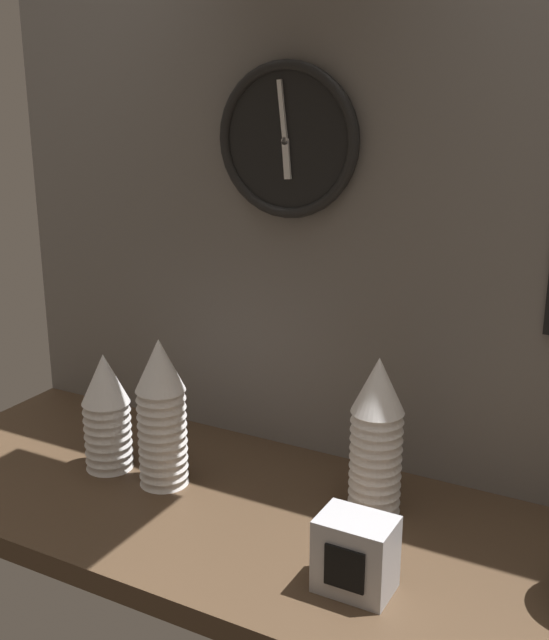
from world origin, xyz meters
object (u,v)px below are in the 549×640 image
Objects in this scene: napkin_dispenser at (356,554)px; wall_clock at (287,140)px; cup_stack_center_left at (162,413)px; cup_stack_left at (105,412)px; cup_stack_center_right at (376,436)px.

wall_clock is at bearing 130.06° from napkin_dispenser.
cup_stack_center_left is 1.22× the size of cup_stack_left.
wall_clock reaches higher than cup_stack_center_right.
cup_stack_center_right reaches higher than napkin_dispenser.
cup_stack_left is (-0.50, -0.10, -0.03)m from cup_stack_center_right.
cup_stack_center_right is 1.22× the size of cup_stack_left.
wall_clock reaches higher than napkin_dispenser.
cup_stack_left is 0.61m from wall_clock.
cup_stack_center_right is at bearing 14.25° from cup_stack_center_left.
cup_stack_center_left is at bearing -119.21° from wall_clock.
napkin_dispenser is at bearing -49.94° from wall_clock.
cup_stack_center_left and cup_stack_center_right have the same top height.
cup_stack_center_left is 0.13m from cup_stack_left.
napkin_dispenser is (0.06, -0.22, -0.08)m from cup_stack_center_right.
cup_stack_center_left is 0.54m from wall_clock.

